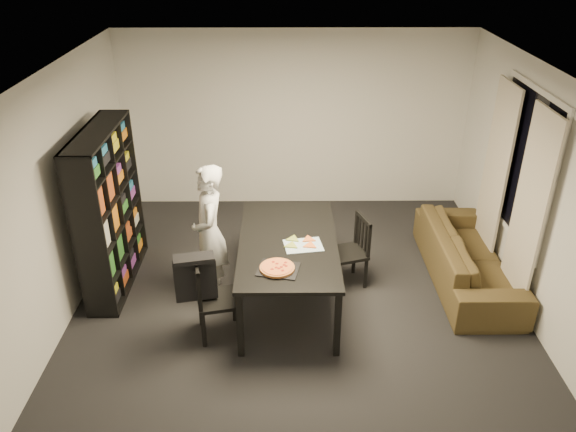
{
  "coord_description": "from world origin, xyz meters",
  "views": [
    {
      "loc": [
        -0.16,
        -5.09,
        3.87
      ],
      "look_at": [
        -0.11,
        0.25,
        1.05
      ],
      "focal_mm": 35.0,
      "sensor_mm": 36.0,
      "label": 1
    }
  ],
  "objects_px": {
    "chair_left": "(209,294)",
    "bookshelf": "(109,210)",
    "dining_table": "(288,247)",
    "person": "(210,233)",
    "baking_tray": "(278,269)",
    "chair_right": "(354,246)",
    "pepperoni_pizza": "(277,268)",
    "sofa": "(468,257)"
  },
  "relations": [
    {
      "from": "chair_left",
      "to": "bookshelf",
      "type": "bearing_deg",
      "value": 38.39
    },
    {
      "from": "bookshelf",
      "to": "dining_table",
      "type": "distance_m",
      "value": 2.1
    },
    {
      "from": "chair_left",
      "to": "dining_table",
      "type": "bearing_deg",
      "value": -66.77
    },
    {
      "from": "bookshelf",
      "to": "person",
      "type": "relative_size",
      "value": 1.19
    },
    {
      "from": "baking_tray",
      "to": "bookshelf",
      "type": "bearing_deg",
      "value": 152.55
    },
    {
      "from": "bookshelf",
      "to": "dining_table",
      "type": "bearing_deg",
      "value": -12.32
    },
    {
      "from": "chair_right",
      "to": "pepperoni_pizza",
      "type": "bearing_deg",
      "value": -60.49
    },
    {
      "from": "baking_tray",
      "to": "sofa",
      "type": "distance_m",
      "value": 2.51
    },
    {
      "from": "bookshelf",
      "to": "pepperoni_pizza",
      "type": "bearing_deg",
      "value": -27.64
    },
    {
      "from": "chair_right",
      "to": "person",
      "type": "height_order",
      "value": "person"
    },
    {
      "from": "dining_table",
      "to": "pepperoni_pizza",
      "type": "distance_m",
      "value": 0.58
    },
    {
      "from": "chair_right",
      "to": "sofa",
      "type": "bearing_deg",
      "value": 73.84
    },
    {
      "from": "pepperoni_pizza",
      "to": "sofa",
      "type": "distance_m",
      "value": 2.53
    },
    {
      "from": "chair_right",
      "to": "person",
      "type": "distance_m",
      "value": 1.69
    },
    {
      "from": "chair_right",
      "to": "pepperoni_pizza",
      "type": "distance_m",
      "value": 1.35
    },
    {
      "from": "bookshelf",
      "to": "chair_left",
      "type": "bearing_deg",
      "value": -39.5
    },
    {
      "from": "chair_left",
      "to": "chair_right",
      "type": "bearing_deg",
      "value": -70.65
    },
    {
      "from": "dining_table",
      "to": "sofa",
      "type": "bearing_deg",
      "value": 11.4
    },
    {
      "from": "person",
      "to": "bookshelf",
      "type": "bearing_deg",
      "value": -111.05
    },
    {
      "from": "bookshelf",
      "to": "chair_left",
      "type": "height_order",
      "value": "bookshelf"
    },
    {
      "from": "baking_tray",
      "to": "person",
      "type": "bearing_deg",
      "value": 135.71
    },
    {
      "from": "chair_right",
      "to": "sofa",
      "type": "distance_m",
      "value": 1.39
    },
    {
      "from": "baking_tray",
      "to": "sofa",
      "type": "bearing_deg",
      "value": 23.81
    },
    {
      "from": "dining_table",
      "to": "sofa",
      "type": "distance_m",
      "value": 2.24
    },
    {
      "from": "bookshelf",
      "to": "baking_tray",
      "type": "xyz_separation_m",
      "value": [
        1.94,
        -1.01,
        -0.15
      ]
    },
    {
      "from": "person",
      "to": "dining_table",
      "type": "bearing_deg",
      "value": 69.01
    },
    {
      "from": "dining_table",
      "to": "sofa",
      "type": "height_order",
      "value": "dining_table"
    },
    {
      "from": "pepperoni_pizza",
      "to": "dining_table",
      "type": "bearing_deg",
      "value": 78.7
    },
    {
      "from": "chair_right",
      "to": "dining_table",
      "type": "bearing_deg",
      "value": -80.59
    },
    {
      "from": "bookshelf",
      "to": "chair_right",
      "type": "relative_size",
      "value": 2.21
    },
    {
      "from": "person",
      "to": "pepperoni_pizza",
      "type": "height_order",
      "value": "person"
    },
    {
      "from": "dining_table",
      "to": "baking_tray",
      "type": "bearing_deg",
      "value": -100.26
    },
    {
      "from": "sofa",
      "to": "person",
      "type": "bearing_deg",
      "value": 94.62
    },
    {
      "from": "person",
      "to": "baking_tray",
      "type": "relative_size",
      "value": 3.98
    },
    {
      "from": "baking_tray",
      "to": "dining_table",
      "type": "bearing_deg",
      "value": 79.74
    },
    {
      "from": "chair_left",
      "to": "sofa",
      "type": "relative_size",
      "value": 0.43
    },
    {
      "from": "chair_right",
      "to": "baking_tray",
      "type": "xyz_separation_m",
      "value": [
        -0.88,
        -0.96,
        0.31
      ]
    },
    {
      "from": "chair_left",
      "to": "pepperoni_pizza",
      "type": "distance_m",
      "value": 0.76
    },
    {
      "from": "bookshelf",
      "to": "baking_tray",
      "type": "bearing_deg",
      "value": -27.45
    },
    {
      "from": "bookshelf",
      "to": "person",
      "type": "bearing_deg",
      "value": -12.35
    },
    {
      "from": "baking_tray",
      "to": "pepperoni_pizza",
      "type": "xyz_separation_m",
      "value": [
        -0.01,
        -0.0,
        0.02
      ]
    },
    {
      "from": "chair_right",
      "to": "bookshelf",
      "type": "bearing_deg",
      "value": -108.63
    }
  ]
}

